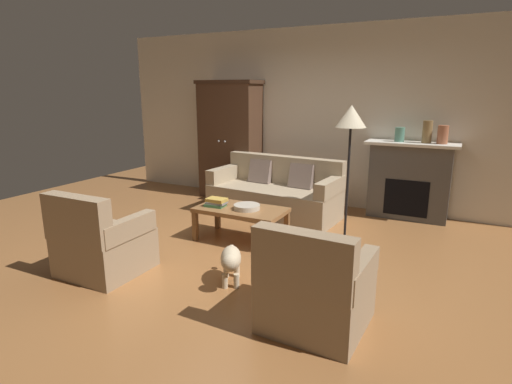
{
  "coord_description": "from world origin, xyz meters",
  "views": [
    {
      "loc": [
        2.2,
        -3.86,
        1.84
      ],
      "look_at": [
        -0.14,
        0.72,
        0.55
      ],
      "focal_mm": 28.7,
      "sensor_mm": 36.0,
      "label": 1
    }
  ],
  "objects_px": {
    "couch": "(276,194)",
    "fruit_bowl": "(247,207)",
    "floor_lamp": "(351,124)",
    "mantel_vase_bronze": "(427,132)",
    "armoire": "(230,140)",
    "mantel_vase_terracotta": "(443,135)",
    "armchair_near_left": "(101,244)",
    "mantel_vase_jade": "(400,134)",
    "armchair_near_right": "(315,290)",
    "book_stack": "(216,202)",
    "fireplace": "(409,180)",
    "dog": "(231,260)",
    "coffee_table": "(241,212)"
  },
  "relations": [
    {
      "from": "mantel_vase_jade",
      "to": "mantel_vase_terracotta",
      "type": "height_order",
      "value": "mantel_vase_terracotta"
    },
    {
      "from": "couch",
      "to": "armchair_near_left",
      "type": "relative_size",
      "value": 2.25
    },
    {
      "from": "book_stack",
      "to": "mantel_vase_jade",
      "type": "xyz_separation_m",
      "value": [
        1.85,
        1.98,
        0.75
      ]
    },
    {
      "from": "mantel_vase_jade",
      "to": "armchair_near_left",
      "type": "bearing_deg",
      "value": -124.84
    },
    {
      "from": "couch",
      "to": "mantel_vase_terracotta",
      "type": "xyz_separation_m",
      "value": [
        2.16,
        0.73,
        0.93
      ]
    },
    {
      "from": "mantel_vase_jade",
      "to": "dog",
      "type": "bearing_deg",
      "value": -109.33
    },
    {
      "from": "mantel_vase_bronze",
      "to": "dog",
      "type": "relative_size",
      "value": 0.59
    },
    {
      "from": "coffee_table",
      "to": "armchair_near_left",
      "type": "bearing_deg",
      "value": -118.86
    },
    {
      "from": "couch",
      "to": "mantel_vase_terracotta",
      "type": "bearing_deg",
      "value": 18.59
    },
    {
      "from": "armchair_near_left",
      "to": "couch",
      "type": "bearing_deg",
      "value": 74.19
    },
    {
      "from": "mantel_vase_bronze",
      "to": "armchair_near_left",
      "type": "distance_m",
      "value": 4.44
    },
    {
      "from": "armchair_near_left",
      "to": "floor_lamp",
      "type": "distance_m",
      "value": 3.07
    },
    {
      "from": "armchair_near_right",
      "to": "armchair_near_left",
      "type": "bearing_deg",
      "value": -179.05
    },
    {
      "from": "mantel_vase_jade",
      "to": "dog",
      "type": "distance_m",
      "value": 3.32
    },
    {
      "from": "armoire",
      "to": "dog",
      "type": "bearing_deg",
      "value": -59.62
    },
    {
      "from": "fruit_bowl",
      "to": "book_stack",
      "type": "height_order",
      "value": "book_stack"
    },
    {
      "from": "armchair_near_left",
      "to": "armchair_near_right",
      "type": "xyz_separation_m",
      "value": [
        2.27,
        0.04,
        0.0
      ]
    },
    {
      "from": "couch",
      "to": "mantel_vase_terracotta",
      "type": "height_order",
      "value": "mantel_vase_terracotta"
    },
    {
      "from": "fireplace",
      "to": "mantel_vase_terracotta",
      "type": "height_order",
      "value": "mantel_vase_terracotta"
    },
    {
      "from": "book_stack",
      "to": "armchair_near_right",
      "type": "xyz_separation_m",
      "value": [
        1.77,
        -1.36,
        -0.16
      ]
    },
    {
      "from": "armoire",
      "to": "mantel_vase_terracotta",
      "type": "bearing_deg",
      "value": 1.03
    },
    {
      "from": "fireplace",
      "to": "armchair_near_right",
      "type": "distance_m",
      "value": 3.38
    },
    {
      "from": "armoire",
      "to": "mantel_vase_jade",
      "type": "relative_size",
      "value": 9.86
    },
    {
      "from": "armoire",
      "to": "armchair_near_right",
      "type": "bearing_deg",
      "value": -50.7
    },
    {
      "from": "mantel_vase_bronze",
      "to": "armchair_near_left",
      "type": "xyz_separation_m",
      "value": [
        -2.71,
        -3.38,
        -0.96
      ]
    },
    {
      "from": "fireplace",
      "to": "armchair_near_right",
      "type": "height_order",
      "value": "fireplace"
    },
    {
      "from": "armoire",
      "to": "dog",
      "type": "distance_m",
      "value": 3.48
    },
    {
      "from": "floor_lamp",
      "to": "mantel_vase_terracotta",
      "type": "bearing_deg",
      "value": 54.58
    },
    {
      "from": "fireplace",
      "to": "floor_lamp",
      "type": "bearing_deg",
      "value": -112.67
    },
    {
      "from": "fireplace",
      "to": "armchair_near_right",
      "type": "bearing_deg",
      "value": -94.51
    },
    {
      "from": "fruit_bowl",
      "to": "dog",
      "type": "relative_size",
      "value": 0.62
    },
    {
      "from": "coffee_table",
      "to": "armoire",
      "type": "bearing_deg",
      "value": 123.68
    },
    {
      "from": "armoire",
      "to": "mantel_vase_bronze",
      "type": "bearing_deg",
      "value": 1.1
    },
    {
      "from": "fireplace",
      "to": "mantel_vase_terracotta",
      "type": "relative_size",
      "value": 5.0
    },
    {
      "from": "fruit_bowl",
      "to": "armoire",
      "type": "bearing_deg",
      "value": 125.41
    },
    {
      "from": "armoire",
      "to": "armchair_near_left",
      "type": "bearing_deg",
      "value": -82.81
    },
    {
      "from": "couch",
      "to": "fruit_bowl",
      "type": "relative_size",
      "value": 6.12
    },
    {
      "from": "coffee_table",
      "to": "armchair_near_right",
      "type": "xyz_separation_m",
      "value": [
        1.46,
        -1.43,
        -0.05
      ]
    },
    {
      "from": "dog",
      "to": "book_stack",
      "type": "bearing_deg",
      "value": 128.36
    },
    {
      "from": "fireplace",
      "to": "armchair_near_left",
      "type": "bearing_deg",
      "value": -126.7
    },
    {
      "from": "fruit_bowl",
      "to": "mantel_vase_terracotta",
      "type": "xyz_separation_m",
      "value": [
        2.01,
        1.92,
        0.8
      ]
    },
    {
      "from": "mantel_vase_jade",
      "to": "mantel_vase_terracotta",
      "type": "xyz_separation_m",
      "value": [
        0.56,
        0.0,
        0.02
      ]
    },
    {
      "from": "fireplace",
      "to": "dog",
      "type": "height_order",
      "value": "fireplace"
    },
    {
      "from": "armchair_near_right",
      "to": "mantel_vase_jade",
      "type": "bearing_deg",
      "value": 88.54
    },
    {
      "from": "fireplace",
      "to": "mantel_vase_jade",
      "type": "xyz_separation_m",
      "value": [
        -0.18,
        -0.02,
        0.65
      ]
    },
    {
      "from": "mantel_vase_terracotta",
      "to": "armchair_near_right",
      "type": "height_order",
      "value": "mantel_vase_terracotta"
    },
    {
      "from": "mantel_vase_jade",
      "to": "armchair_near_right",
      "type": "bearing_deg",
      "value": -91.46
    },
    {
      "from": "coffee_table",
      "to": "mantel_vase_terracotta",
      "type": "xyz_separation_m",
      "value": [
        2.1,
        1.91,
        0.88
      ]
    },
    {
      "from": "mantel_vase_jade",
      "to": "mantel_vase_terracotta",
      "type": "distance_m",
      "value": 0.56
    },
    {
      "from": "floor_lamp",
      "to": "mantel_vase_bronze",
      "type": "bearing_deg",
      "value": 60.76
    }
  ]
}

